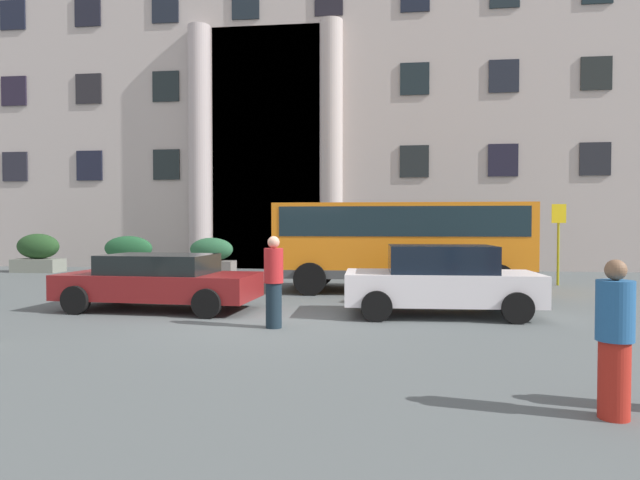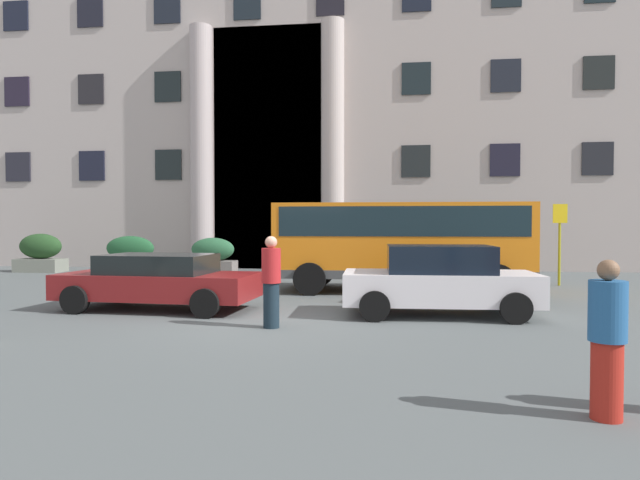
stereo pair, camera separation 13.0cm
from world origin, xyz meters
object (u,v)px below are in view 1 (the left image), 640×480
hedge_planter_far_east (128,255)px  hedge_planter_west (211,257)px  hedge_planter_far_west (38,254)px  pedestrian_man_red_shirt (274,282)px  motorcycle_far_end (398,284)px  bus_stop_sign (558,235)px  pedestrian_man_crossing (615,339)px  orange_minibus (401,238)px  parked_hatchback_near (159,281)px  hedge_planter_entrance_right (479,257)px  white_taxi_kerbside (441,280)px

hedge_planter_far_east → hedge_planter_west: size_ratio=1.17×
hedge_planter_far_west → pedestrian_man_red_shirt: bearing=-42.1°
hedge_planter_far_east → motorcycle_far_end: hedge_planter_far_east is taller
bus_stop_sign → hedge_planter_west: 12.51m
pedestrian_man_crossing → orange_minibus: bearing=-139.0°
bus_stop_sign → parked_hatchback_near: 12.35m
hedge_planter_far_west → hedge_planter_far_east: hedge_planter_far_west is taller
hedge_planter_far_west → hedge_planter_far_east: 3.81m
orange_minibus → hedge_planter_west: (-7.19, 4.71, -0.85)m
hedge_planter_entrance_right → hedge_planter_far_east: hedge_planter_far_east is taller
orange_minibus → bus_stop_sign: 5.46m
parked_hatchback_near → orange_minibus: bearing=40.6°
motorcycle_far_end → hedge_planter_far_east: bearing=129.3°
pedestrian_man_red_shirt → pedestrian_man_crossing: pedestrian_man_red_shirt is taller
hedge_planter_far_west → parked_hatchback_near: size_ratio=0.42×
parked_hatchback_near → hedge_planter_entrance_right: bearing=51.2°
orange_minibus → pedestrian_man_crossing: orange_minibus is taller
hedge_planter_far_east → pedestrian_man_red_shirt: bearing=-53.3°
hedge_planter_entrance_right → pedestrian_man_crossing: (-1.27, -15.72, 0.11)m
hedge_planter_west → pedestrian_man_crossing: size_ratio=1.12×
hedge_planter_entrance_right → hedge_planter_far_east: (-13.78, -0.40, 0.03)m
hedge_planter_far_east → hedge_planter_west: (3.51, -0.20, -0.03)m
hedge_planter_far_west → hedge_planter_entrance_right: size_ratio=1.07×
hedge_planter_entrance_right → hedge_planter_far_west: bearing=-178.3°
hedge_planter_far_west → white_taxi_kerbside: 17.70m
hedge_planter_far_west → motorcycle_far_end: hedge_planter_far_west is taller
hedge_planter_far_east → pedestrian_man_crossing: bearing=-50.8°
hedge_planter_far_west → white_taxi_kerbside: bearing=-30.7°
hedge_planter_entrance_right → hedge_planter_far_east: 13.79m
hedge_planter_entrance_right → motorcycle_far_end: 8.36m
hedge_planter_far_west → pedestrian_man_red_shirt: size_ratio=1.09×
hedge_planter_far_east → hedge_planter_west: hedge_planter_far_east is taller
hedge_planter_far_west → hedge_planter_entrance_right: bearing=1.7°
hedge_planter_west → motorcycle_far_end: (7.05, -7.10, -0.23)m
bus_stop_sign → pedestrian_man_red_shirt: bus_stop_sign is taller
parked_hatchback_near → pedestrian_man_crossing: bearing=-36.8°
parked_hatchback_near → hedge_planter_west: bearing=103.9°
orange_minibus → pedestrian_man_red_shirt: size_ratio=4.16×
hedge_planter_far_west → pedestrian_man_crossing: size_ratio=1.17×
hedge_planter_west → orange_minibus: bearing=-33.2°
motorcycle_far_end → parked_hatchback_near: bearing=-177.5°
hedge_planter_entrance_right → hedge_planter_west: size_ratio=0.98×
hedge_planter_far_west → pedestrian_man_red_shirt: (11.98, -10.84, 0.11)m
orange_minibus → pedestrian_man_crossing: (1.82, -10.41, -0.74)m
hedge_planter_far_east → white_taxi_kerbside: 14.63m
orange_minibus → hedge_planter_west: 8.63m
parked_hatchback_near → hedge_planter_far_east: bearing=122.9°
orange_minibus → white_taxi_kerbside: 4.37m
hedge_planter_west → pedestrian_man_crossing: 17.59m
parked_hatchback_near → motorcycle_far_end: parked_hatchback_near is taller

